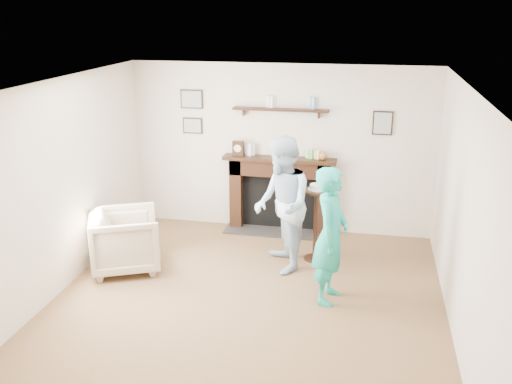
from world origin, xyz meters
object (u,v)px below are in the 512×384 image
(man, at_px, (281,268))
(pedestal_table, at_px, (316,211))
(woman, at_px, (328,299))
(armchair, at_px, (128,268))

(man, distance_m, pedestal_table, 0.88)
(man, distance_m, woman, 0.98)
(armchair, distance_m, woman, 2.66)
(armchair, height_order, woman, woman)
(man, xyz_separation_m, pedestal_table, (0.40, 0.35, 0.70))
(woman, bearing_deg, man, 51.98)
(pedestal_table, bearing_deg, woman, -75.99)
(armchair, distance_m, pedestal_table, 2.59)
(woman, height_order, pedestal_table, pedestal_table)
(man, bearing_deg, woman, 22.18)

